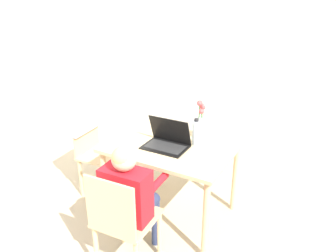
% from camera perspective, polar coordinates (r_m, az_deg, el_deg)
% --- Properties ---
extents(wall_back, '(6.40, 0.05, 2.50)m').
position_cam_1_polar(wall_back, '(3.36, 9.23, 10.38)').
color(wall_back, white).
rests_on(wall_back, ground_plane).
extents(dining_table, '(1.06, 0.80, 0.72)m').
position_cam_1_polar(dining_table, '(2.85, 0.66, -4.88)').
color(dining_table, '#D6B784').
rests_on(dining_table, ground_plane).
extents(chair_occupied, '(0.42, 0.42, 0.84)m').
position_cam_1_polar(chair_occupied, '(2.42, -7.95, -16.15)').
color(chair_occupied, '#D6B784').
rests_on(chair_occupied, ground_plane).
extents(chair_spare, '(0.46, 0.43, 0.85)m').
position_cam_1_polar(chair_spare, '(3.34, -13.06, -2.23)').
color(chair_spare, '#D6B784').
rests_on(chair_spare, ground_plane).
extents(person_seated, '(0.37, 0.44, 1.00)m').
position_cam_1_polar(person_seated, '(2.39, -6.65, -11.19)').
color(person_seated, red).
rests_on(person_seated, ground_plane).
extents(laptop, '(0.37, 0.25, 0.25)m').
position_cam_1_polar(laptop, '(2.75, -0.15, -2.48)').
color(laptop, black).
rests_on(laptop, dining_table).
extents(flower_vase, '(0.08, 0.08, 0.35)m').
position_cam_1_polar(flower_vase, '(2.88, 5.69, 0.57)').
color(flower_vase, silver).
rests_on(flower_vase, dining_table).
extents(water_bottle, '(0.06, 0.06, 0.24)m').
position_cam_1_polar(water_bottle, '(2.77, 4.91, -1.17)').
color(water_bottle, silver).
rests_on(water_bottle, dining_table).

